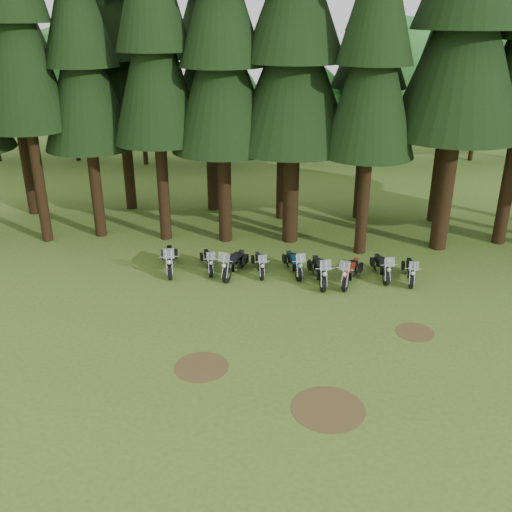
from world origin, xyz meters
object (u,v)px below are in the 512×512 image
object	(u,v)px
motorcycle_3	(260,264)
motorcycle_8	(410,271)
motorcycle_2	(234,264)
motorcycle_5	(319,272)
motorcycle_0	(170,260)
motorcycle_1	(208,262)
motorcycle_7	(382,268)
motorcycle_6	(350,273)
motorcycle_4	(294,264)

from	to	relation	value
motorcycle_3	motorcycle_8	size ratio (longest dim) A/B	0.97
motorcycle_2	motorcycle_8	bearing A→B (deg)	15.72
motorcycle_5	motorcycle_0	bearing A→B (deg)	164.54
motorcycle_0	motorcycle_8	xyz separation A→B (m)	(10.54, -0.58, -0.08)
motorcycle_1	motorcycle_2	size ratio (longest dim) A/B	0.86
motorcycle_0	motorcycle_7	bearing A→B (deg)	-11.96
motorcycle_0	motorcycle_3	distance (m)	4.03
motorcycle_0	motorcycle_8	bearing A→B (deg)	-13.35
motorcycle_0	motorcycle_1	xyz separation A→B (m)	(1.71, 0.15, -0.09)
motorcycle_5	motorcycle_7	bearing A→B (deg)	5.45
motorcycle_0	motorcycle_6	size ratio (longest dim) A/B	1.08
motorcycle_5	motorcycle_8	xyz separation A→B (m)	(3.93, 0.34, -0.08)
motorcycle_3	motorcycle_7	bearing A→B (deg)	-11.80
motorcycle_0	motorcycle_7	size ratio (longest dim) A/B	1.13
motorcycle_6	motorcycle_7	distance (m)	1.57
motorcycle_2	motorcycle_5	size ratio (longest dim) A/B	0.95
motorcycle_2	motorcycle_8	size ratio (longest dim) A/B	1.12
motorcycle_5	motorcycle_7	xyz separation A→B (m)	(2.77, 0.64, -0.06)
motorcycle_3	motorcycle_7	world-z (taller)	motorcycle_7
motorcycle_5	motorcycle_7	size ratio (longest dim) A/B	1.13
motorcycle_5	motorcycle_1	bearing A→B (deg)	160.06
motorcycle_1	motorcycle_5	distance (m)	5.01
motorcycle_6	motorcycle_8	xyz separation A→B (m)	(2.60, 0.35, -0.06)
motorcycle_1	motorcycle_4	size ratio (longest dim) A/B	0.93
motorcycle_3	motorcycle_0	bearing A→B (deg)	169.83
motorcycle_2	motorcycle_4	distance (m)	2.65
motorcycle_1	motorcycle_8	distance (m)	8.86
motorcycle_1	motorcycle_8	world-z (taller)	motorcycle_8
motorcycle_6	motorcycle_8	size ratio (longest dim) A/B	1.09
motorcycle_5	motorcycle_8	bearing A→B (deg)	-2.50
motorcycle_0	motorcycle_4	distance (m)	5.54
motorcycle_1	motorcycle_5	xyz separation A→B (m)	(4.89, -1.08, 0.09)
motorcycle_0	motorcycle_8	world-z (taller)	motorcycle_0
motorcycle_0	motorcycle_8	size ratio (longest dim) A/B	1.18
motorcycle_2	motorcycle_3	world-z (taller)	motorcycle_2
motorcycle_0	motorcycle_6	world-z (taller)	motorcycle_0
motorcycle_3	motorcycle_4	size ratio (longest dim) A/B	0.94
motorcycle_0	motorcycle_2	distance (m)	2.92
motorcycle_2	motorcycle_8	xyz separation A→B (m)	(7.64, -0.31, -0.06)
motorcycle_1	motorcycle_7	distance (m)	7.67
motorcycle_0	motorcycle_1	world-z (taller)	motorcycle_0
motorcycle_3	motorcycle_8	distance (m)	6.53
motorcycle_8	motorcycle_6	bearing A→B (deg)	-165.39
motorcycle_4	motorcycle_7	distance (m)	3.84
motorcycle_2	motorcycle_5	bearing A→B (deg)	8.02
motorcycle_3	motorcycle_5	bearing A→B (deg)	-27.90
motorcycle_1	motorcycle_5	size ratio (longest dim) A/B	0.82
motorcycle_7	motorcycle_8	bearing A→B (deg)	-20.08
motorcycle_5	motorcycle_8	distance (m)	3.95
motorcycle_2	motorcycle_7	distance (m)	6.47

